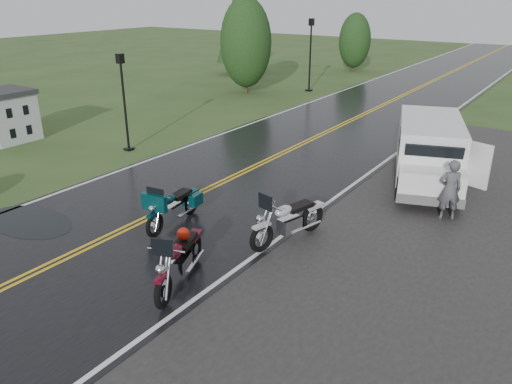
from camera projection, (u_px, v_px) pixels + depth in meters
ground at (133, 226)px, 13.93m from camera, size 120.00×120.00×0.00m
road at (306, 142)px, 21.59m from camera, size 8.00×100.00×0.04m
motorcycle_red at (162, 278)px, 10.02m from camera, size 1.77×2.68×1.49m
motorcycle_teal at (154, 216)px, 12.97m from camera, size 1.14×2.40×1.36m
motorcycle_silver at (262, 227)px, 12.20m from camera, size 1.51×2.67×1.49m
van_white at (403, 168)px, 15.24m from camera, size 3.74×5.91×2.17m
person_at_van at (450, 191)px, 14.03m from camera, size 0.77×0.71×1.77m
lamp_post_near_left at (124, 103)px, 19.86m from camera, size 0.34×0.34×3.92m
lamp_post_far_left at (310, 55)px, 31.86m from camera, size 0.39×0.39×4.56m
tree_left_mid at (246, 53)px, 31.28m from camera, size 3.20×3.20×5.00m
tree_left_far at (354, 47)px, 40.01m from camera, size 2.52×2.52×3.88m
pine_left_far at (234, 37)px, 38.09m from camera, size 2.68×2.68×5.58m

